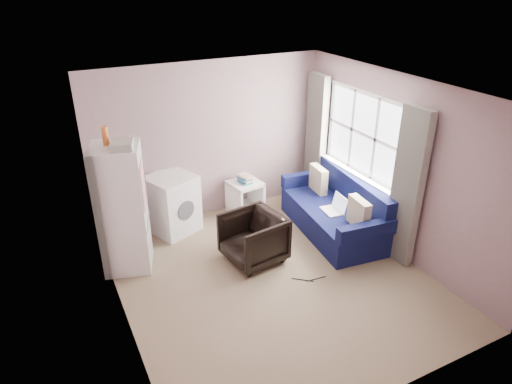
# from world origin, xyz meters

# --- Properties ---
(room) EXTENTS (3.84, 4.24, 2.54)m
(room) POSITION_xyz_m (0.02, 0.01, 1.25)
(room) COLOR #877158
(room) RESTS_ON ground
(armchair) EXTENTS (0.80, 0.84, 0.77)m
(armchair) POSITION_xyz_m (-0.04, 0.51, 0.38)
(armchair) COLOR black
(armchair) RESTS_ON ground
(fridge) EXTENTS (0.75, 0.75, 1.99)m
(fridge) POSITION_xyz_m (-1.62, 1.16, 0.89)
(fridge) COLOR silver
(fridge) RESTS_ON ground
(washing_machine) EXTENTS (0.83, 0.83, 0.91)m
(washing_machine) POSITION_xyz_m (-0.78, 1.80, 0.47)
(washing_machine) COLOR silver
(washing_machine) RESTS_ON ground
(side_table) EXTENTS (0.55, 0.55, 0.67)m
(side_table) POSITION_xyz_m (0.47, 1.84, 0.31)
(side_table) COLOR white
(side_table) RESTS_ON ground
(sofa) EXTENTS (1.09, 2.04, 0.87)m
(sofa) POSITION_xyz_m (1.45, 0.64, 0.32)
(sofa) COLOR #0F1547
(sofa) RESTS_ON ground
(window_dressing) EXTENTS (0.17, 2.62, 2.18)m
(window_dressing) POSITION_xyz_m (1.78, 0.70, 1.11)
(window_dressing) COLOR white
(window_dressing) RESTS_ON ground
(floor_cables) EXTENTS (0.43, 0.20, 0.01)m
(floor_cables) POSITION_xyz_m (0.41, -0.25, 0.01)
(floor_cables) COLOR black
(floor_cables) RESTS_ON ground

